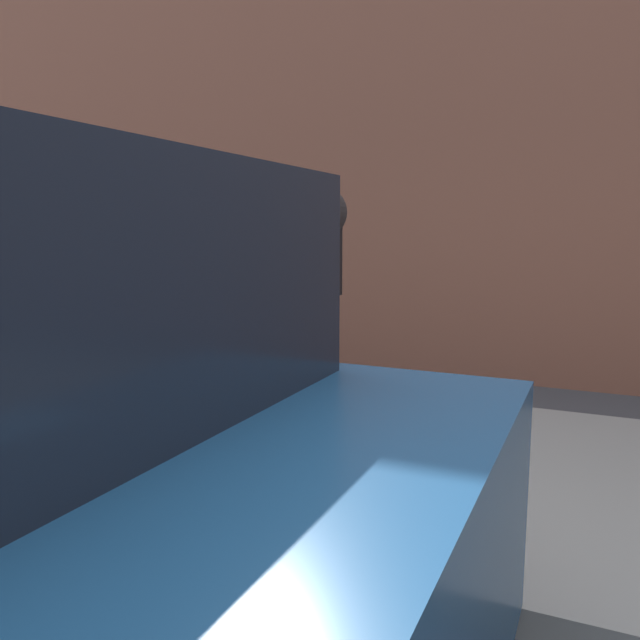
% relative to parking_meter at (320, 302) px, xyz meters
% --- Properties ---
extents(sidewalk, '(24.00, 2.80, 0.13)m').
position_rel_parking_meter_xyz_m(sidewalk, '(-0.10, 1.06, -1.13)').
color(sidewalk, '#9E9B96').
rests_on(sidewalk, ground_plane).
extents(building_facade, '(24.00, 0.30, 6.10)m').
position_rel_parking_meter_xyz_m(building_facade, '(-0.10, 3.87, 1.86)').
color(building_facade, '#935642').
rests_on(building_facade, ground_plane).
extents(parking_meter, '(0.22, 0.14, 1.59)m').
position_rel_parking_meter_xyz_m(parking_meter, '(0.00, 0.00, 0.00)').
color(parking_meter, '#2D2D30').
rests_on(parking_meter, sidewalk).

